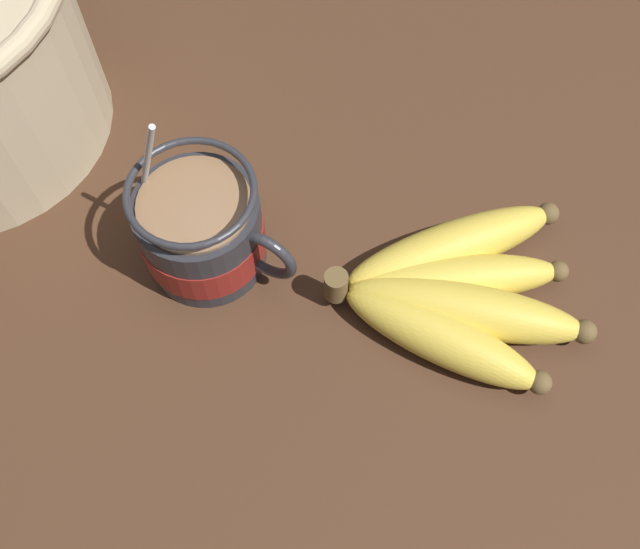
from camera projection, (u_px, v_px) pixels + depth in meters
table at (288, 287)px, 63.44cm from camera, size 129.13×129.13×3.02cm
coffee_mug at (202, 231)px, 59.32cm from camera, size 16.18×10.54×16.76cm
banana_bunch at (454, 292)px, 59.12cm from camera, size 21.58×18.76×4.49cm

